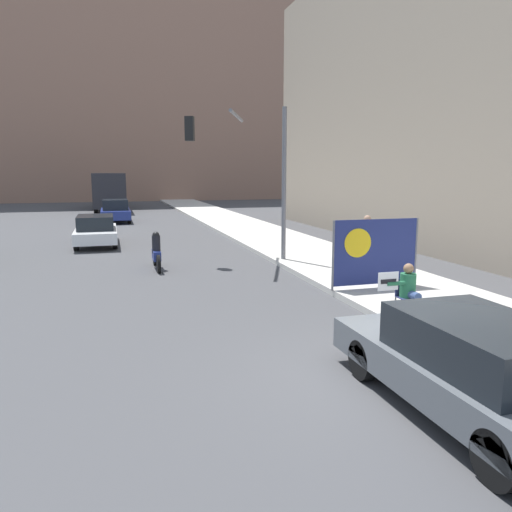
% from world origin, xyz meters
% --- Properties ---
extents(ground_plane, '(160.00, 160.00, 0.00)m').
position_xyz_m(ground_plane, '(0.00, 0.00, 0.00)').
color(ground_plane, '#444447').
extents(sidewalk_curb, '(3.89, 90.00, 0.16)m').
position_xyz_m(sidewalk_curb, '(3.35, 15.00, 0.08)').
color(sidewalk_curb, beige).
rests_on(sidewalk_curb, ground_plane).
extents(building_backdrop_far, '(52.00, 12.00, 36.46)m').
position_xyz_m(building_backdrop_far, '(-2.00, 58.01, 18.23)').
color(building_backdrop_far, '#936B56').
rests_on(building_backdrop_far, ground_plane).
extents(seated_protester, '(0.97, 0.77, 1.17)m').
position_xyz_m(seated_protester, '(1.89, 2.57, 0.78)').
color(seated_protester, '#474C56').
rests_on(seated_protester, sidewalk_curb).
extents(jogger_on_sidewalk, '(0.34, 0.34, 1.64)m').
position_xyz_m(jogger_on_sidewalk, '(3.45, 5.74, 1.00)').
color(jogger_on_sidewalk, black).
rests_on(jogger_on_sidewalk, sidewalk_curb).
extents(pedestrian_behind, '(0.34, 0.34, 1.77)m').
position_xyz_m(pedestrian_behind, '(3.54, 7.45, 1.07)').
color(pedestrian_behind, '#756651').
rests_on(pedestrian_behind, sidewalk_curb).
extents(protest_banner, '(2.55, 0.06, 1.86)m').
position_xyz_m(protest_banner, '(2.61, 5.30, 1.15)').
color(protest_banner, slate).
rests_on(protest_banner, sidewalk_curb).
extents(traffic_light_pole, '(3.40, 3.16, 5.33)m').
position_xyz_m(traffic_light_pole, '(0.55, 10.78, 3.82)').
color(traffic_light_pole, slate).
rests_on(traffic_light_pole, sidewalk_curb).
extents(parked_car_curbside, '(1.83, 4.67, 1.38)m').
position_xyz_m(parked_car_curbside, '(0.38, -1.26, 0.70)').
color(parked_car_curbside, '#565B60').
rests_on(parked_car_curbside, ground_plane).
extents(car_on_road_nearest, '(1.78, 4.53, 1.36)m').
position_xyz_m(car_on_road_nearest, '(-4.83, 16.97, 0.69)').
color(car_on_road_nearest, white).
rests_on(car_on_road_nearest, ground_plane).
extents(car_on_road_midblock, '(1.86, 4.11, 1.50)m').
position_xyz_m(car_on_road_midblock, '(-3.83, 27.82, 0.74)').
color(car_on_road_midblock, navy).
rests_on(car_on_road_midblock, ground_plane).
extents(city_bus_on_road, '(2.56, 11.36, 3.20)m').
position_xyz_m(city_bus_on_road, '(-4.17, 39.41, 1.84)').
color(city_bus_on_road, '#232328').
rests_on(city_bus_on_road, ground_plane).
extents(motorcycle_on_road, '(0.28, 2.08, 1.29)m').
position_xyz_m(motorcycle_on_road, '(-2.73, 10.49, 0.55)').
color(motorcycle_on_road, navy).
rests_on(motorcycle_on_road, ground_plane).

